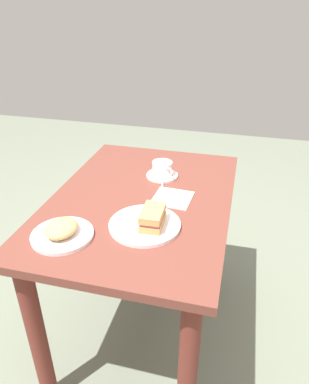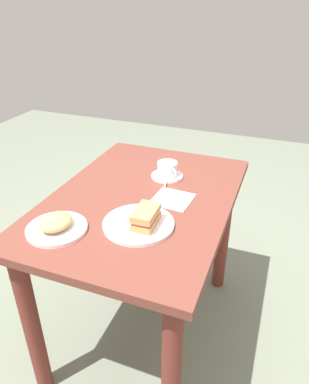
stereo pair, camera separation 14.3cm
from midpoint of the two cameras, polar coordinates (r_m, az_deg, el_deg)
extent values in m
plane|color=slate|center=(1.96, -3.95, -20.74)|extent=(6.00, 6.00, 0.00)
cube|color=brown|center=(1.47, -4.93, -1.54)|extent=(1.03, 0.72, 0.03)
cylinder|color=maroon|center=(2.11, -8.03, -3.57)|extent=(0.07, 0.07, 0.73)
cylinder|color=maroon|center=(1.53, -20.95, -20.89)|extent=(0.07, 0.07, 0.73)
cylinder|color=maroon|center=(1.98, 7.57, -5.79)|extent=(0.07, 0.07, 0.73)
cylinder|color=maroon|center=(1.36, 1.97, -26.90)|extent=(0.07, 0.07, 0.73)
cylinder|color=white|center=(1.28, -4.79, -5.34)|extent=(0.26, 0.26, 0.01)
cube|color=tan|center=(1.26, -3.57, -4.87)|extent=(0.13, 0.08, 0.03)
cube|color=#BD5B57|center=(1.25, -3.59, -4.17)|extent=(0.12, 0.07, 0.01)
cube|color=tan|center=(1.24, -3.62, -3.46)|extent=(0.13, 0.08, 0.03)
cylinder|color=white|center=(1.62, -1.30, 2.59)|extent=(0.14, 0.14, 0.01)
cylinder|color=white|center=(1.60, -1.32, 3.73)|extent=(0.09, 0.09, 0.06)
cylinder|color=#AD794F|center=(1.59, -1.33, 4.60)|extent=(0.08, 0.08, 0.01)
torus|color=white|center=(1.57, -0.21, 3.09)|extent=(0.03, 0.04, 0.04)
cube|color=silver|center=(1.52, -1.42, 0.99)|extent=(0.08, 0.03, 0.00)
ellipsoid|color=silver|center=(1.56, -1.37, 1.85)|extent=(0.03, 0.02, 0.01)
cylinder|color=white|center=(1.28, -17.63, -6.67)|extent=(0.21, 0.21, 0.01)
ellipsoid|color=tan|center=(1.27, -17.83, -5.60)|extent=(0.13, 0.11, 0.04)
cube|color=white|center=(1.45, 0.05, -1.05)|extent=(0.16, 0.16, 0.00)
camera|label=1|loc=(0.07, -92.86, -1.60)|focal=33.44mm
camera|label=2|loc=(0.07, 87.14, 1.60)|focal=33.44mm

